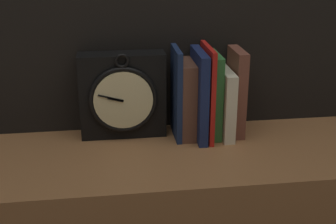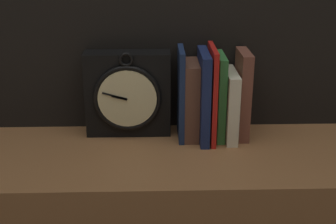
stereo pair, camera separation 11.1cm
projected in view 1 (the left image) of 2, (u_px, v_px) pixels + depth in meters
clock at (123, 95)px, 1.22m from camera, size 0.22×0.08×0.23m
book_slot0_navy at (176, 93)px, 1.21m from camera, size 0.01×0.12×0.24m
book_slot1_brown at (186, 99)px, 1.22m from camera, size 0.04×0.12×0.20m
book_slot2_navy at (199, 95)px, 1.21m from camera, size 0.02×0.15×0.23m
book_slot3_red at (207, 92)px, 1.21m from camera, size 0.01×0.15×0.24m
book_slot4_green at (214, 95)px, 1.23m from camera, size 0.02×0.12×0.22m
book_slot5_cream at (225, 103)px, 1.23m from camera, size 0.03×0.14×0.18m
book_slot6_brown at (236, 92)px, 1.24m from camera, size 0.03×0.12×0.23m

